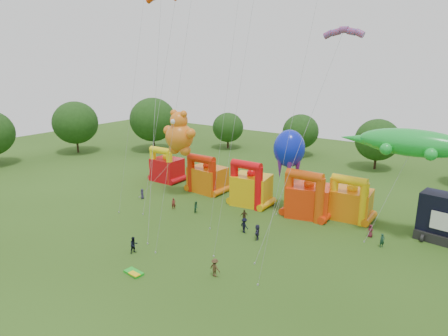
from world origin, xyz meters
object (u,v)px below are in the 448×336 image
Objects in this scene: bouncy_castle_2 at (251,188)px; teddy_bear_kite at (167,159)px; spectator_0 at (142,194)px; spectator_4 at (244,216)px; bouncy_castle_0 at (166,168)px; octopus_kite at (289,155)px; gecko_kite at (400,168)px.

bouncy_castle_2 is 0.51× the size of teddy_bear_kite.
bouncy_castle_2 is at bearing 18.90° from teddy_bear_kite.
spectator_4 reaches higher than spectator_0.
bouncy_castle_0 is at bearing 174.66° from bouncy_castle_2.
spectator_0 is at bearing -69.44° from bouncy_castle_0.
spectator_0 is 0.89× the size of spectator_4.
bouncy_castle_2 is 3.90× the size of spectator_4.
bouncy_castle_0 is at bearing 177.67° from octopus_kite.
gecko_kite is 14.20m from octopus_kite.
octopus_kite is at bearing 7.72° from bouncy_castle_2.
spectator_4 is at bearing -7.32° from teddy_bear_kite.
bouncy_castle_0 reaches higher than spectator_0.
spectator_0 is at bearing -168.21° from gecko_kite.
gecko_kite is (31.65, 4.10, 2.56)m from teddy_bear_kite.
bouncy_castle_2 is at bearing 179.89° from gecko_kite.
spectator_0 is 17.48m from spectator_4.
bouncy_castle_0 is 9.59m from spectator_0.
teddy_bear_kite is 18.27m from octopus_kite.
bouncy_castle_2 is (17.98, -1.68, 0.23)m from bouncy_castle_0.
bouncy_castle_2 reaches higher than bouncy_castle_0.
bouncy_castle_0 is 3.54× the size of spectator_4.
bouncy_castle_2 is 0.59× the size of octopus_kite.
bouncy_castle_2 is at bearing 49.27° from spectator_0.
spectator_4 is (2.78, -6.05, -1.70)m from bouncy_castle_2.
gecko_kite is at bearing -0.11° from bouncy_castle_2.
octopus_kite is 10.20m from spectator_4.
bouncy_castle_2 reaches higher than spectator_4.
bouncy_castle_0 reaches higher than spectator_4.
bouncy_castle_2 is 4.39× the size of spectator_0.
octopus_kite reaches higher than bouncy_castle_2.
bouncy_castle_0 is at bearing 133.73° from spectator_0.
gecko_kite is 9.71× the size of spectator_0.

